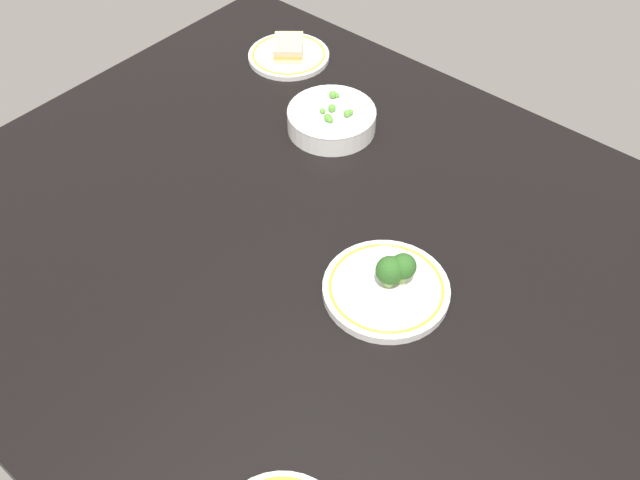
% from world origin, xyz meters
% --- Properties ---
extents(dining_table, '(1.42, 1.15, 0.04)m').
position_xyz_m(dining_table, '(0.00, 0.00, 0.02)').
color(dining_table, black).
rests_on(dining_table, ground).
extents(plate_sandwich, '(0.18, 0.18, 0.04)m').
position_xyz_m(plate_sandwich, '(-0.43, 0.40, 0.05)').
color(plate_sandwich, white).
rests_on(plate_sandwich, dining_table).
extents(plate_broccoli, '(0.21, 0.21, 0.08)m').
position_xyz_m(plate_broccoli, '(0.15, -0.00, 0.06)').
color(plate_broccoli, white).
rests_on(plate_broccoli, dining_table).
extents(bowl_peas, '(0.18, 0.18, 0.06)m').
position_xyz_m(bowl_peas, '(-0.19, 0.26, 0.07)').
color(bowl_peas, white).
rests_on(bowl_peas, dining_table).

